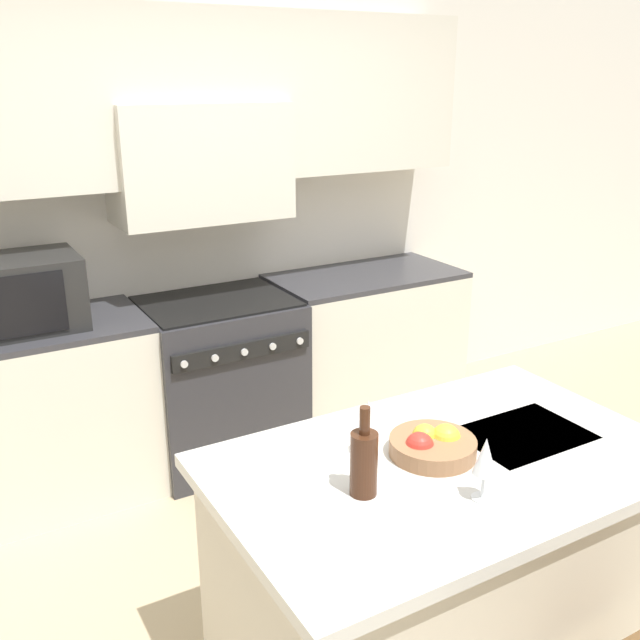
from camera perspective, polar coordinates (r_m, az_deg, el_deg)
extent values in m
cube|color=silver|center=(4.11, -10.50, 8.47)|extent=(10.00, 0.06, 2.70)
cube|color=silver|center=(3.86, -10.02, 17.18)|extent=(3.11, 0.34, 0.85)
cube|color=silver|center=(3.85, -9.58, 12.34)|extent=(0.91, 0.40, 0.60)
cube|color=silver|center=(3.85, -21.87, -7.42)|extent=(1.15, 0.62, 0.91)
cube|color=#333338|center=(3.68, -22.76, -0.83)|extent=(1.15, 0.62, 0.03)
cube|color=silver|center=(4.49, 3.59, -2.26)|extent=(1.15, 0.62, 0.91)
cube|color=#333338|center=(4.34, 3.72, 3.53)|extent=(1.15, 0.62, 0.03)
cube|color=#2D2D33|center=(4.05, -8.01, -4.80)|extent=(0.82, 0.66, 0.92)
cube|color=black|center=(3.88, -8.32, 1.49)|extent=(0.79, 0.61, 0.01)
cube|color=black|center=(3.64, -6.17, -2.49)|extent=(0.75, 0.02, 0.09)
cylinder|color=silver|center=(3.53, -10.84, -3.47)|extent=(0.04, 0.02, 0.04)
cylinder|color=silver|center=(3.57, -8.43, -3.00)|extent=(0.04, 0.02, 0.04)
cylinder|color=silver|center=(3.63, -6.10, -2.55)|extent=(0.04, 0.02, 0.04)
cylinder|color=silver|center=(3.69, -3.84, -2.10)|extent=(0.04, 0.02, 0.04)
cylinder|color=silver|center=(3.76, -1.65, -1.67)|extent=(0.04, 0.02, 0.04)
cube|color=black|center=(3.63, -22.77, 2.01)|extent=(0.53, 0.42, 0.34)
cube|color=black|center=(3.42, -23.04, 0.99)|extent=(0.41, 0.01, 0.28)
cube|color=beige|center=(2.68, 9.49, -19.55)|extent=(1.44, 0.88, 0.84)
cube|color=silver|center=(2.43, 10.07, -11.33)|extent=(1.53, 0.95, 0.04)
cube|color=#2D2D30|center=(2.64, 15.96, -8.86)|extent=(0.44, 0.32, 0.01)
cylinder|color=#B2B2B7|center=(2.75, 13.15, -7.27)|extent=(0.02, 0.02, 0.00)
cylinder|color=#422314|center=(2.16, 3.52, -11.42)|extent=(0.08, 0.08, 0.20)
cylinder|color=#422314|center=(2.09, 3.60, -8.03)|extent=(0.03, 0.03, 0.09)
cylinder|color=white|center=(2.24, 12.81, -13.71)|extent=(0.06, 0.06, 0.01)
cylinder|color=white|center=(2.21, 12.90, -12.76)|extent=(0.01, 0.01, 0.08)
cone|color=white|center=(2.17, 13.09, -10.56)|extent=(0.07, 0.07, 0.12)
cylinder|color=white|center=(2.41, 3.80, -10.68)|extent=(0.06, 0.06, 0.01)
cylinder|color=white|center=(2.39, 3.83, -9.78)|extent=(0.01, 0.01, 0.08)
cone|color=white|center=(2.34, 3.88, -7.68)|extent=(0.07, 0.07, 0.12)
cylinder|color=#996B47|center=(2.42, 8.99, -9.99)|extent=(0.29, 0.29, 0.06)
sphere|color=red|center=(2.38, 7.96, -9.98)|extent=(0.10, 0.10, 0.10)
sphere|color=gold|center=(2.45, 10.03, -9.31)|extent=(0.10, 0.10, 0.10)
sphere|color=gold|center=(2.44, 8.37, -9.21)|extent=(0.09, 0.09, 0.09)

